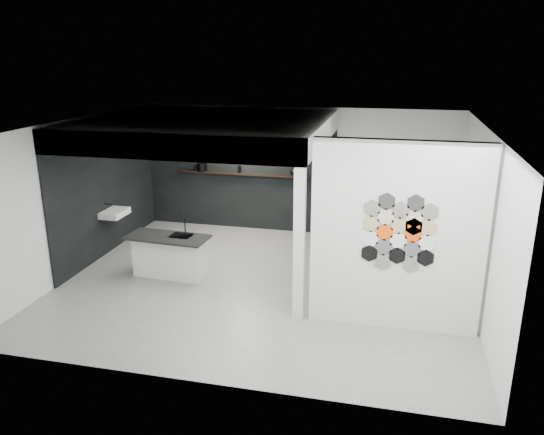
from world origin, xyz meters
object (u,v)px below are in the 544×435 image
Objects in this scene: kitchen_island at (170,255)px; bottle_dark at (240,169)px; stockpot at (202,167)px; glass_vase at (301,173)px; kettle at (295,172)px; utensil_cup at (196,168)px; partition_panel at (397,238)px; wall_basin at (115,213)px; glass_bowl at (301,174)px.

bottle_dark is (0.49, 2.87, 1.00)m from kitchen_island.
stockpot reaches higher than glass_vase.
kettle is 0.13m from glass_vase.
stockpot is 0.90m from bottle_dark.
kettle is at bearing 0.00° from utensil_cup.
kettle is 1.26m from bottle_dark.
partition_panel reaches higher than wall_basin.
wall_basin is 3.90m from kettle.
kettle is 1.48× the size of glass_bowl.
partition_panel is 4.20m from kitchen_island.
partition_panel is at bearing -10.43° from kitchen_island.
partition_panel reaches higher than glass_bowl.
kettle is at bearing 0.00° from bottle_dark.
kettle is at bearing 62.35° from kitchen_island.
glass_bowl is at bearing 0.00° from utensil_cup.
utensil_cup is at bearing 139.34° from partition_panel.
glass_bowl is 0.03m from glass_vase.
wall_basin is at bearing -118.06° from stockpot.
kitchen_island is 6.97× the size of stockpot.
partition_panel is at bearing -50.98° from kettle.
wall_basin is at bearing -134.03° from bottle_dark.
kitchen_island is (-3.95, 0.99, -1.00)m from partition_panel.
glass_vase is at bearing 0.00° from utensil_cup.
stockpot is 2.00× the size of utensil_cup.
partition_panel is at bearing -40.66° from utensil_cup.
stockpot is at bearing 0.00° from utensil_cup.
wall_basin is (-5.46, 1.80, -0.55)m from partition_panel.
bottle_dark is 1.54× the size of utensil_cup.
partition_panel is 5.78m from wall_basin.
stockpot is at bearing 61.94° from wall_basin.
glass_bowl is at bearing 9.29° from kettle.
wall_basin is 4.01m from glass_vase.
kitchen_island reaches higher than wall_basin.
kitchen_island is at bearing -123.20° from glass_bowl.
stockpot reaches higher than kettle.
kettle is at bearing 180.00° from glass_bowl.
stockpot is at bearing 101.81° from kitchen_island.
partition_panel is 4.39m from glass_bowl.
glass_vase reaches higher than glass_bowl.
wall_basin is 4.34× the size of glass_bowl.
glass_bowl is (-2.08, 3.87, -0.03)m from partition_panel.
kettle is 1.34× the size of glass_vase.
glass_vase is (3.39, 2.07, 0.55)m from wall_basin.
partition_panel is 5.93m from utensil_cup.
partition_panel reaches higher than kitchen_island.
partition_panel is at bearing -61.77° from glass_vase.
partition_panel reaches higher than utensil_cup.
kettle reaches higher than bottle_dark.
glass_bowl is 2.42m from utensil_cup.
utensil_cup is (-0.13, 0.00, -0.03)m from stockpot.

